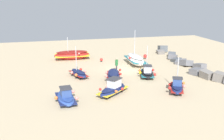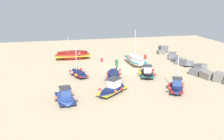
{
  "view_description": "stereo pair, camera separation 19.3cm",
  "coord_description": "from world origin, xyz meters",
  "px_view_note": "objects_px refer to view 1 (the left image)",
  "views": [
    {
      "loc": [
        28.5,
        -8.64,
        8.42
      ],
      "look_at": [
        2.94,
        -2.24,
        0.9
      ],
      "focal_mm": 42.4,
      "sensor_mm": 36.0,
      "label": 1
    },
    {
      "loc": [
        28.54,
        -8.45,
        8.42
      ],
      "look_at": [
        2.94,
        -2.24,
        0.9
      ],
      "focal_mm": 42.4,
      "sensor_mm": 36.0,
      "label": 2
    }
  ],
  "objects_px": {
    "fishing_boat_6": "(147,73)",
    "mooring_buoy_1": "(145,56)",
    "fishing_boat_0": "(113,75)",
    "fishing_boat_1": "(113,89)",
    "fishing_boat_7": "(66,97)",
    "fishing_boat_3": "(72,55)",
    "fishing_boat_2": "(135,60)",
    "mooring_buoy_0": "(101,60)",
    "person_walking": "(117,64)",
    "fishing_boat_5": "(177,87)",
    "fishing_boat_4": "(79,73)"
  },
  "relations": [
    {
      "from": "fishing_boat_6",
      "to": "mooring_buoy_1",
      "type": "xyz_separation_m",
      "value": [
        -7.46,
        2.66,
        -0.0
      ]
    },
    {
      "from": "fishing_boat_0",
      "to": "mooring_buoy_1",
      "type": "bearing_deg",
      "value": -26.31
    },
    {
      "from": "fishing_boat_1",
      "to": "fishing_boat_7",
      "type": "bearing_deg",
      "value": 150.88
    },
    {
      "from": "fishing_boat_3",
      "to": "mooring_buoy_1",
      "type": "relative_size",
      "value": 6.92
    },
    {
      "from": "fishing_boat_0",
      "to": "mooring_buoy_1",
      "type": "height_order",
      "value": "fishing_boat_0"
    },
    {
      "from": "fishing_boat_3",
      "to": "fishing_boat_2",
      "type": "bearing_deg",
      "value": -31.49
    },
    {
      "from": "fishing_boat_6",
      "to": "mooring_buoy_0",
      "type": "bearing_deg",
      "value": -139.23
    },
    {
      "from": "fishing_boat_7",
      "to": "mooring_buoy_0",
      "type": "relative_size",
      "value": 6.37
    },
    {
      "from": "fishing_boat_1",
      "to": "person_walking",
      "type": "height_order",
      "value": "person_walking"
    },
    {
      "from": "fishing_boat_2",
      "to": "fishing_boat_7",
      "type": "xyz_separation_m",
      "value": [
        10.12,
        -9.41,
        -0.19
      ]
    },
    {
      "from": "fishing_boat_0",
      "to": "fishing_boat_5",
      "type": "distance_m",
      "value": 6.63
    },
    {
      "from": "fishing_boat_6",
      "to": "fishing_boat_7",
      "type": "height_order",
      "value": "fishing_boat_6"
    },
    {
      "from": "fishing_boat_2",
      "to": "fishing_boat_4",
      "type": "relative_size",
      "value": 1.37
    },
    {
      "from": "fishing_boat_6",
      "to": "person_walking",
      "type": "relative_size",
      "value": 2.03
    },
    {
      "from": "fishing_boat_2",
      "to": "fishing_boat_1",
      "type": "bearing_deg",
      "value": -28.42
    },
    {
      "from": "fishing_boat_2",
      "to": "fishing_boat_6",
      "type": "distance_m",
      "value": 5.21
    },
    {
      "from": "fishing_boat_4",
      "to": "mooring_buoy_1",
      "type": "xyz_separation_m",
      "value": [
        -5.72,
        9.73,
        0.07
      ]
    },
    {
      "from": "fishing_boat_2",
      "to": "fishing_boat_5",
      "type": "height_order",
      "value": "fishing_boat_2"
    },
    {
      "from": "fishing_boat_2",
      "to": "mooring_buoy_1",
      "type": "bearing_deg",
      "value": 137.19
    },
    {
      "from": "fishing_boat_2",
      "to": "fishing_boat_5",
      "type": "relative_size",
      "value": 1.39
    },
    {
      "from": "fishing_boat_3",
      "to": "fishing_boat_4",
      "type": "distance_m",
      "value": 8.12
    },
    {
      "from": "fishing_boat_7",
      "to": "fishing_boat_6",
      "type": "bearing_deg",
      "value": 113.69
    },
    {
      "from": "fishing_boat_5",
      "to": "fishing_boat_6",
      "type": "relative_size",
      "value": 0.95
    },
    {
      "from": "fishing_boat_0",
      "to": "mooring_buoy_0",
      "type": "bearing_deg",
      "value": 10.85
    },
    {
      "from": "fishing_boat_3",
      "to": "fishing_boat_6",
      "type": "bearing_deg",
      "value": -54.13
    },
    {
      "from": "fishing_boat_1",
      "to": "mooring_buoy_0",
      "type": "height_order",
      "value": "fishing_boat_1"
    },
    {
      "from": "fishing_boat_7",
      "to": "person_walking",
      "type": "bearing_deg",
      "value": 134.27
    },
    {
      "from": "fishing_boat_2",
      "to": "person_walking",
      "type": "height_order",
      "value": "fishing_boat_2"
    },
    {
      "from": "person_walking",
      "to": "mooring_buoy_0",
      "type": "height_order",
      "value": "person_walking"
    },
    {
      "from": "mooring_buoy_1",
      "to": "fishing_boat_6",
      "type": "bearing_deg",
      "value": -19.6
    },
    {
      "from": "fishing_boat_5",
      "to": "mooring_buoy_0",
      "type": "bearing_deg",
      "value": -134.97
    },
    {
      "from": "mooring_buoy_0",
      "to": "fishing_boat_4",
      "type": "bearing_deg",
      "value": -32.77
    },
    {
      "from": "fishing_boat_1",
      "to": "mooring_buoy_1",
      "type": "xyz_separation_m",
      "value": [
        -11.55,
        7.41,
        -0.04
      ]
    },
    {
      "from": "fishing_boat_5",
      "to": "mooring_buoy_0",
      "type": "height_order",
      "value": "fishing_boat_5"
    },
    {
      "from": "person_walking",
      "to": "mooring_buoy_0",
      "type": "xyz_separation_m",
      "value": [
        -5.13,
        -0.66,
        -0.65
      ]
    },
    {
      "from": "fishing_boat_6",
      "to": "mooring_buoy_1",
      "type": "distance_m",
      "value": 7.92
    },
    {
      "from": "fishing_boat_6",
      "to": "mooring_buoy_0",
      "type": "relative_size",
      "value": 6.71
    },
    {
      "from": "fishing_boat_5",
      "to": "fishing_boat_2",
      "type": "bearing_deg",
      "value": -151.58
    },
    {
      "from": "person_walking",
      "to": "fishing_boat_1",
      "type": "bearing_deg",
      "value": -96.06
    },
    {
      "from": "fishing_boat_7",
      "to": "mooring_buoy_1",
      "type": "distance_m",
      "value": 16.98
    },
    {
      "from": "fishing_boat_6",
      "to": "fishing_boat_0",
      "type": "bearing_deg",
      "value": -70.33
    },
    {
      "from": "mooring_buoy_0",
      "to": "fishing_boat_3",
      "type": "bearing_deg",
      "value": -124.03
    },
    {
      "from": "fishing_boat_6",
      "to": "fishing_boat_7",
      "type": "xyz_separation_m",
      "value": [
        4.94,
        -8.94,
        -0.01
      ]
    },
    {
      "from": "fishing_boat_0",
      "to": "mooring_buoy_1",
      "type": "distance_m",
      "value": 10.0
    },
    {
      "from": "fishing_boat_4",
      "to": "fishing_boat_7",
      "type": "bearing_deg",
      "value": -33.38
    },
    {
      "from": "fishing_boat_4",
      "to": "person_walking",
      "type": "relative_size",
      "value": 1.94
    },
    {
      "from": "fishing_boat_4",
      "to": "fishing_boat_5",
      "type": "distance_m",
      "value": 10.41
    },
    {
      "from": "fishing_boat_6",
      "to": "mooring_buoy_0",
      "type": "xyz_separation_m",
      "value": [
        -7.47,
        -3.38,
        -0.12
      ]
    },
    {
      "from": "fishing_boat_6",
      "to": "fishing_boat_4",
      "type": "bearing_deg",
      "value": -87.44
    },
    {
      "from": "fishing_boat_1",
      "to": "fishing_boat_5",
      "type": "bearing_deg",
      "value": -48.64
    }
  ]
}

